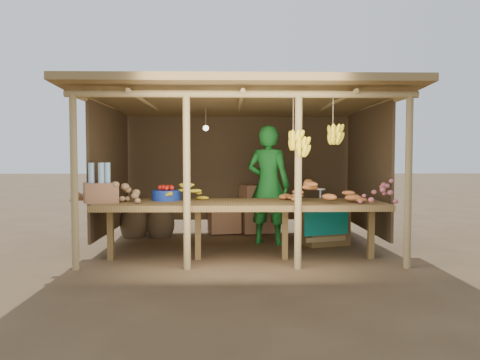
{
  "coord_description": "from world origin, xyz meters",
  "views": [
    {
      "loc": [
        -0.16,
        -7.35,
        1.44
      ],
      "look_at": [
        0.0,
        0.0,
        1.05
      ],
      "focal_mm": 35.0,
      "sensor_mm": 36.0,
      "label": 1
    }
  ],
  "objects": [
    {
      "name": "vendor",
      "position": [
        0.46,
        0.18,
        0.96
      ],
      "size": [
        0.82,
        0.69,
        1.92
      ],
      "primitive_type": "imported",
      "rotation": [
        0.0,
        0.0,
        2.75
      ],
      "color": "#186C22",
      "rests_on": "ground"
    },
    {
      "name": "counter",
      "position": [
        0.0,
        -0.95,
        0.74
      ],
      "size": [
        3.9,
        1.05,
        0.8
      ],
      "color": "brown",
      "rests_on": "ground"
    },
    {
      "name": "bottle_box",
      "position": [
        -1.9,
        -1.04,
        1.01
      ],
      "size": [
        0.52,
        0.48,
        0.54
      ],
      "color": "#8C5E3E",
      "rests_on": "counter"
    },
    {
      "name": "sweet_potato_heap",
      "position": [
        1.11,
        -0.95,
        0.98
      ],
      "size": [
        1.04,
        0.64,
        0.36
      ],
      "primitive_type": null,
      "rotation": [
        0.0,
        0.0,
        -0.02
      ],
      "color": "#B2622D",
      "rests_on": "counter"
    },
    {
      "name": "stall_structure",
      "position": [
        0.05,
        0.1,
        1.93
      ],
      "size": [
        4.7,
        3.5,
        2.43
      ],
      "color": "#9E8451",
      "rests_on": "ground"
    },
    {
      "name": "banana_pile",
      "position": [
        -0.82,
        -0.8,
        0.97
      ],
      "size": [
        0.65,
        0.5,
        0.35
      ],
      "primitive_type": null,
      "rotation": [
        0.0,
        0.0,
        -0.3
      ],
      "color": "yellow",
      "rests_on": "counter"
    },
    {
      "name": "onion_heap",
      "position": [
        1.9,
        -1.21,
        0.98
      ],
      "size": [
        0.79,
        0.58,
        0.35
      ],
      "primitive_type": null,
      "rotation": [
        0.0,
        0.0,
        -0.23
      ],
      "color": "#B6585E",
      "rests_on": "counter"
    },
    {
      "name": "ground",
      "position": [
        0.0,
        0.0,
        0.0
      ],
      "size": [
        60.0,
        60.0,
        0.0
      ],
      "primitive_type": "plane",
      "color": "brown",
      "rests_on": "ground"
    },
    {
      "name": "tomato_basin",
      "position": [
        -1.06,
        -0.71,
        0.89
      ],
      "size": [
        0.41,
        0.41,
        0.22
      ],
      "rotation": [
        0.0,
        0.0,
        0.15
      ],
      "color": "navy",
      "rests_on": "counter"
    },
    {
      "name": "carton_stack",
      "position": [
        0.14,
        1.2,
        0.39
      ],
      "size": [
        1.24,
        0.56,
        0.88
      ],
      "color": "#8C5E3E",
      "rests_on": "ground"
    },
    {
      "name": "tarp_crate",
      "position": [
        1.34,
        0.16,
        0.38
      ],
      "size": [
        0.94,
        0.88,
        0.92
      ],
      "color": "brown",
      "rests_on": "ground"
    },
    {
      "name": "potato_heap",
      "position": [
        -1.83,
        -0.94,
        0.98
      ],
      "size": [
        1.07,
        0.78,
        0.37
      ],
      "primitive_type": null,
      "rotation": [
        0.0,
        0.0,
        0.22
      ],
      "color": "#A07C52",
      "rests_on": "counter"
    },
    {
      "name": "burlap_sacks",
      "position": [
        -1.61,
        0.82,
        0.29
      ],
      "size": [
        0.95,
        0.5,
        0.67
      ],
      "color": "#4D3A24",
      "rests_on": "ground"
    }
  ]
}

